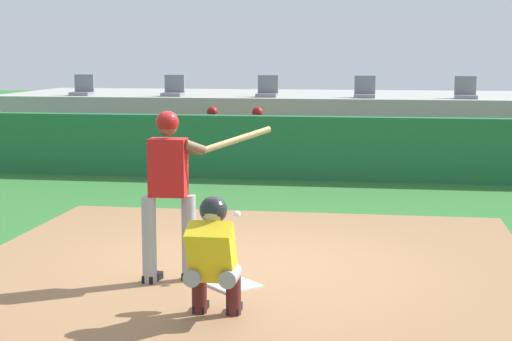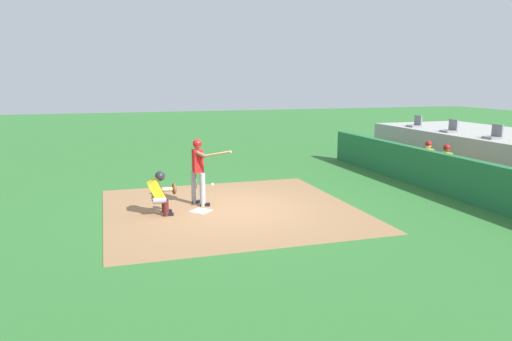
# 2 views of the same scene
# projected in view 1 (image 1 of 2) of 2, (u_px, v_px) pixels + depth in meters

# --- Properties ---
(ground_plane) EXTENTS (80.00, 80.00, 0.00)m
(ground_plane) POSITION_uv_depth(u_px,v_px,m) (247.00, 267.00, 9.18)
(ground_plane) COLOR #2D6B2D
(dirt_infield) EXTENTS (6.40, 6.40, 0.01)m
(dirt_infield) POSITION_uv_depth(u_px,v_px,m) (247.00, 267.00, 9.17)
(dirt_infield) COLOR #936B47
(dirt_infield) RESTS_ON ground
(home_plate) EXTENTS (0.62, 0.62, 0.02)m
(home_plate) POSITION_uv_depth(u_px,v_px,m) (234.00, 285.00, 8.39)
(home_plate) COLOR white
(home_plate) RESTS_ON dirt_infield
(batter_at_plate) EXTENTS (1.26, 0.86, 1.80)m
(batter_at_plate) POSITION_uv_depth(u_px,v_px,m) (171.00, 185.00, 8.44)
(batter_at_plate) COLOR #99999E
(batter_at_plate) RESTS_ON ground
(catcher_crouched) EXTENTS (0.48, 1.68, 1.13)m
(catcher_crouched) POSITION_uv_depth(u_px,v_px,m) (213.00, 253.00, 7.34)
(catcher_crouched) COLOR gray
(catcher_crouched) RESTS_ON ground
(dugout_wall) EXTENTS (13.00, 0.30, 1.20)m
(dugout_wall) POSITION_uv_depth(u_px,v_px,m) (303.00, 148.00, 15.45)
(dugout_wall) COLOR #1E6638
(dugout_wall) RESTS_ON ground
(dugout_bench) EXTENTS (11.80, 0.44, 0.45)m
(dugout_bench) POSITION_uv_depth(u_px,v_px,m) (307.00, 161.00, 16.48)
(dugout_bench) COLOR olive
(dugout_bench) RESTS_ON ground
(dugout_player_0) EXTENTS (0.49, 0.70, 1.30)m
(dugout_player_0) POSITION_uv_depth(u_px,v_px,m) (211.00, 138.00, 16.55)
(dugout_player_0) COLOR #939399
(dugout_player_0) RESTS_ON ground
(dugout_player_1) EXTENTS (0.49, 0.70, 1.30)m
(dugout_player_1) POSITION_uv_depth(u_px,v_px,m) (257.00, 138.00, 16.41)
(dugout_player_1) COLOR #939399
(dugout_player_1) RESTS_ON ground
(stands_platform) EXTENTS (15.00, 4.40, 1.40)m
(stands_platform) POSITION_uv_depth(u_px,v_px,m) (320.00, 123.00, 19.73)
(stands_platform) COLOR #9E9E99
(stands_platform) RESTS_ON ground
(stadium_seat_0) EXTENTS (0.46, 0.46, 0.48)m
(stadium_seat_0) POSITION_uv_depth(u_px,v_px,m) (83.00, 89.00, 18.94)
(stadium_seat_0) COLOR slate
(stadium_seat_0) RESTS_ON stands_platform
(stadium_seat_1) EXTENTS (0.46, 0.46, 0.48)m
(stadium_seat_1) POSITION_uv_depth(u_px,v_px,m) (173.00, 90.00, 18.62)
(stadium_seat_1) COLOR slate
(stadium_seat_1) RESTS_ON stands_platform
(stadium_seat_2) EXTENTS (0.46, 0.46, 0.48)m
(stadium_seat_2) POSITION_uv_depth(u_px,v_px,m) (267.00, 91.00, 18.29)
(stadium_seat_2) COLOR slate
(stadium_seat_2) RESTS_ON stands_platform
(stadium_seat_3) EXTENTS (0.46, 0.46, 0.48)m
(stadium_seat_3) POSITION_uv_depth(u_px,v_px,m) (365.00, 92.00, 17.96)
(stadium_seat_3) COLOR slate
(stadium_seat_3) RESTS_ON stands_platform
(stadium_seat_4) EXTENTS (0.46, 0.46, 0.48)m
(stadium_seat_4) POSITION_uv_depth(u_px,v_px,m) (466.00, 92.00, 17.64)
(stadium_seat_4) COLOR slate
(stadium_seat_4) RESTS_ON stands_platform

